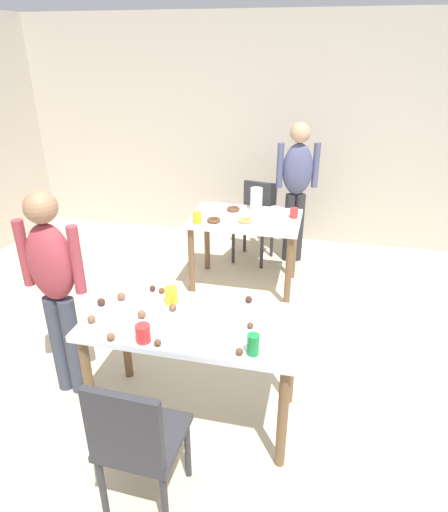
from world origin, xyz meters
TOP-DOWN VIEW (x-y plane):
  - ground_plane at (0.00, 0.00)m, footprint 6.40×6.40m
  - wall_back at (0.00, 3.20)m, footprint 6.40×0.10m
  - dining_table_near at (-0.12, -0.03)m, footprint 1.31×0.65m
  - dining_table_far at (-0.13, 1.79)m, footprint 1.05×0.70m
  - chair_near_table at (-0.20, -0.73)m, footprint 0.41×0.41m
  - chair_far_table at (-0.13, 2.49)m, footprint 0.47×0.47m
  - person_girl_near at (-1.05, 0.02)m, footprint 0.45×0.21m
  - person_adult_far at (0.29, 2.52)m, footprint 0.45×0.27m
  - mixing_bowl at (-0.11, 0.03)m, footprint 0.18×0.18m
  - soda_can at (0.29, -0.27)m, footprint 0.07×0.07m
  - fork_near at (-0.54, -0.09)m, footprint 0.17×0.02m
  - cup_near_0 at (-0.30, 0.12)m, footprint 0.08×0.08m
  - cup_near_1 at (-0.32, -0.29)m, footprint 0.08×0.08m
  - cake_ball_0 at (-0.26, 0.04)m, footprint 0.05×0.05m
  - cake_ball_1 at (-0.72, 0.00)m, footprint 0.05×0.05m
  - cake_ball_2 at (0.18, 0.24)m, footprint 0.04×0.04m
  - cake_ball_3 at (-0.31, 0.22)m, footprint 0.04×0.04m
  - cake_ball_4 at (-0.23, -0.32)m, footprint 0.04×0.04m
  - cake_ball_5 at (0.22, -0.29)m, footprint 0.04×0.04m
  - cake_ball_6 at (-0.69, -0.19)m, footprint 0.05×0.05m
  - cake_ball_7 at (-0.63, 0.09)m, footprint 0.05×0.05m
  - cake_ball_8 at (-0.41, 0.23)m, footprint 0.04×0.04m
  - cake_ball_9 at (-0.50, -0.33)m, footprint 0.05×0.05m
  - cake_ball_10 at (0.24, -0.04)m, footprint 0.04×0.04m
  - cake_ball_11 at (-0.42, -0.08)m, footprint 0.05×0.05m
  - cake_ball_12 at (-0.48, 0.25)m, footprint 0.04×0.04m
  - pitcher_far at (-0.06, 2.02)m, footprint 0.12×0.12m
  - cup_far_0 at (-0.53, 1.52)m, footprint 0.08×0.08m
  - cup_far_1 at (0.33, 1.87)m, footprint 0.08×0.08m
  - donut_far_0 at (-0.10, 1.65)m, footprint 0.13×0.13m
  - donut_far_1 at (0.13, 2.05)m, footprint 0.11×0.11m
  - donut_far_2 at (-0.45, 2.00)m, footprint 0.13×0.13m
  - donut_far_3 at (-0.28, 1.93)m, footprint 0.13×0.13m
  - donut_far_4 at (-0.39, 1.59)m, footprint 0.13×0.13m

SIDE VIEW (x-z plane):
  - ground_plane at x=0.00m, z-range 0.00..0.00m
  - chair_near_table at x=-0.20m, z-range 0.06..0.93m
  - chair_far_table at x=-0.13m, z-range 0.06..0.93m
  - dining_table_far at x=-0.13m, z-range 0.26..1.01m
  - dining_table_near at x=-0.12m, z-range 0.27..1.02m
  - fork_near at x=-0.54m, z-range 0.75..0.76m
  - donut_far_1 at x=0.13m, z-range 0.75..0.78m
  - donut_far_2 at x=-0.45m, z-range 0.75..0.79m
  - donut_far_0 at x=-0.10m, z-range 0.75..0.79m
  - donut_far_4 at x=-0.39m, z-range 0.75..0.79m
  - cake_ball_10 at x=0.24m, z-range 0.75..0.79m
  - donut_far_3 at x=-0.28m, z-range 0.75..0.79m
  - cake_ball_8 at x=-0.41m, z-range 0.75..0.79m
  - cake_ball_12 at x=-0.48m, z-range 0.75..0.79m
  - cake_ball_4 at x=-0.23m, z-range 0.75..0.79m
  - cake_ball_5 at x=0.22m, z-range 0.75..0.79m
  - cake_ball_2 at x=0.18m, z-range 0.75..0.79m
  - cake_ball_3 at x=-0.31m, z-range 0.75..0.79m
  - cake_ball_0 at x=-0.26m, z-range 0.75..0.80m
  - cake_ball_9 at x=-0.50m, z-range 0.75..0.80m
  - cake_ball_6 at x=-0.69m, z-range 0.75..0.80m
  - cake_ball_1 at x=-0.72m, z-range 0.75..0.80m
  - cake_ball_11 at x=-0.42m, z-range 0.75..0.80m
  - cake_ball_7 at x=-0.63m, z-range 0.75..0.80m
  - mixing_bowl at x=-0.11m, z-range 0.75..0.82m
  - cup_far_1 at x=0.33m, z-range 0.75..0.85m
  - cup_near_1 at x=-0.32m, z-range 0.75..0.85m
  - cup_far_0 at x=-0.53m, z-range 0.75..0.86m
  - cup_near_0 at x=-0.30m, z-range 0.75..0.86m
  - soda_can at x=0.29m, z-range 0.75..0.87m
  - pitcher_far at x=-0.06m, z-range 0.75..0.97m
  - person_girl_near at x=-1.05m, z-range 0.14..1.62m
  - person_adult_far at x=0.29m, z-range 0.16..1.70m
  - wall_back at x=0.00m, z-range 0.00..2.60m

